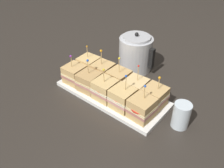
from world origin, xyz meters
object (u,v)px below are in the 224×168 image
sandwich_front_far_right (142,108)px  sandwich_front_right (122,98)px  kettle_steel (136,53)px  drinking_glass (181,115)px  sandwich_back_far_left (89,66)px  sandwich_front_center (105,89)px  sandwich_back_far_right (155,96)px  serving_platter (112,94)px  sandwich_front_left (89,81)px  sandwich_back_right (136,88)px  sandwich_front_far_left (75,74)px  sandwich_back_center (119,80)px  sandwich_back_left (103,72)px

sandwich_front_far_right → sandwich_front_right: bearing=179.6°
sandwich_front_right → kettle_steel: (-0.15, 0.31, 0.03)m
drinking_glass → sandwich_back_far_left: bearing=177.1°
sandwich_front_center → sandwich_back_far_right: 0.22m
sandwich_front_center → sandwich_back_far_left: bearing=153.1°
drinking_glass → serving_platter: bearing=-176.0°
sandwich_front_left → sandwich_back_right: size_ratio=0.97×
sandwich_front_center → sandwich_front_right: (0.10, 0.00, 0.00)m
serving_platter → sandwich_front_far_left: sandwich_front_far_left is taller
sandwich_front_center → kettle_steel: (-0.05, 0.31, 0.03)m
serving_platter → sandwich_back_center: sandwich_back_center is taller
sandwich_front_far_right → drinking_glass: 0.16m
serving_platter → sandwich_back_far_left: 0.21m
sandwich_back_far_left → sandwich_back_left: size_ratio=0.92×
sandwich_front_left → sandwich_back_left: 0.10m
serving_platter → sandwich_front_far_left: bearing=-166.2°
sandwich_front_left → sandwich_front_far_right: size_ratio=1.03×
sandwich_front_far_left → sandwich_back_center: 0.22m
sandwich_back_center → drinking_glass: bearing=-4.6°
sandwich_back_left → sandwich_back_far_right: size_ratio=1.13×
sandwich_front_center → sandwich_back_center: sandwich_back_center is taller
sandwich_front_far_left → sandwich_back_right: sandwich_back_right is taller
sandwich_back_left → sandwich_back_center: (0.10, 0.00, -0.00)m
sandwich_front_far_left → sandwich_back_left: sandwich_back_left is taller
sandwich_front_right → kettle_steel: 0.35m
sandwich_back_right → sandwich_back_far_right: (0.10, 0.00, 0.00)m
sandwich_back_far_left → sandwich_back_left: sandwich_back_left is taller
sandwich_back_far_left → drinking_glass: 0.53m
sandwich_front_left → sandwich_front_right: bearing=-0.0°
sandwich_back_far_right → sandwich_front_left: bearing=-161.5°
sandwich_front_left → serving_platter: bearing=25.9°
sandwich_front_center → sandwich_back_right: bearing=44.4°
sandwich_front_center → sandwich_back_center: (0.00, 0.10, 0.00)m
sandwich_front_center → sandwich_back_far_right: bearing=26.9°
sandwich_front_far_left → sandwich_back_far_right: 0.40m
sandwich_front_far_left → sandwich_back_far_left: bearing=89.6°
sandwich_front_far_right → sandwich_back_center: bearing=153.0°
sandwich_back_left → sandwich_back_center: sandwich_back_center is taller
sandwich_front_far_right → sandwich_back_left: sandwich_back_left is taller
serving_platter → sandwich_back_right: sandwich_back_right is taller
sandwich_front_left → sandwich_front_center: 0.10m
sandwich_back_right → kettle_steel: bearing=125.5°
sandwich_back_left → sandwich_back_center: 0.10m
sandwich_front_center → sandwich_front_right: 0.10m
sandwich_front_right → sandwich_front_far_right: 0.10m
sandwich_front_far_right → sandwich_back_left: size_ratio=0.93×
serving_platter → sandwich_back_far_left: (-0.19, 0.05, 0.05)m
sandwich_back_right → drinking_glass: bearing=-6.0°
sandwich_back_left → kettle_steel: size_ratio=0.79×
sandwich_front_far_right → drinking_glass: size_ratio=1.41×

